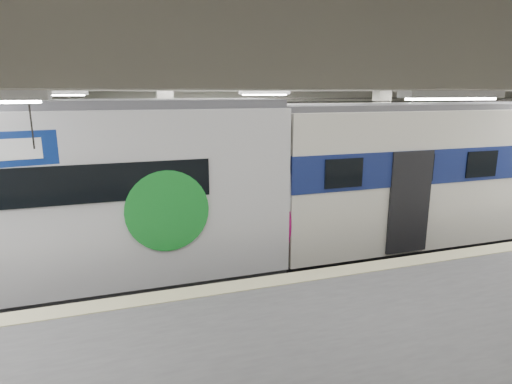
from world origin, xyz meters
name	(u,v)px	position (x,y,z in m)	size (l,w,h in m)	color
station_hall	(315,165)	(0.00, -1.74, 3.24)	(36.00, 24.00, 5.75)	black
modern_emu	(56,203)	(-6.05, 0.00, 2.36)	(15.06, 3.11, 4.80)	silver
older_rer	(468,171)	(6.44, 0.00, 2.43)	(14.11, 3.11, 4.63)	silver
far_train	(149,166)	(-3.41, 5.50, 2.22)	(13.41, 2.74, 4.30)	silver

